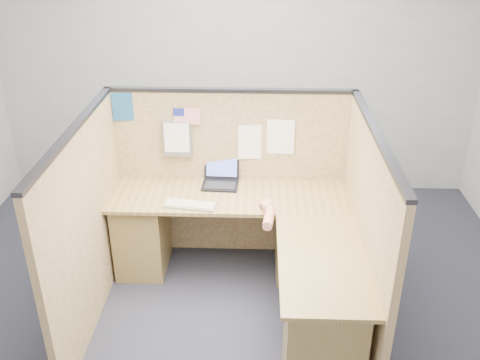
{
  "coord_description": "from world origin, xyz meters",
  "views": [
    {
      "loc": [
        0.23,
        -3.14,
        2.83
      ],
      "look_at": [
        0.09,
        0.5,
        0.96
      ],
      "focal_mm": 40.0,
      "sensor_mm": 36.0,
      "label": 1
    }
  ],
  "objects_px": {
    "laptop": "(220,177)",
    "mouse": "(267,206)",
    "keyboard": "(190,205)",
    "l_desk": "(250,258)"
  },
  "relations": [
    {
      "from": "keyboard",
      "to": "laptop",
      "type": "bearing_deg",
      "value": 71.03
    },
    {
      "from": "laptop",
      "to": "keyboard",
      "type": "xyz_separation_m",
      "value": [
        -0.21,
        -0.41,
        -0.04
      ]
    },
    {
      "from": "laptop",
      "to": "mouse",
      "type": "bearing_deg",
      "value": -43.94
    },
    {
      "from": "mouse",
      "to": "l_desk",
      "type": "bearing_deg",
      "value": -122.07
    },
    {
      "from": "laptop",
      "to": "keyboard",
      "type": "bearing_deg",
      "value": -114.7
    },
    {
      "from": "keyboard",
      "to": "mouse",
      "type": "distance_m",
      "value": 0.6
    },
    {
      "from": "keyboard",
      "to": "mouse",
      "type": "relative_size",
      "value": 3.88
    },
    {
      "from": "l_desk",
      "to": "keyboard",
      "type": "distance_m",
      "value": 0.63
    },
    {
      "from": "laptop",
      "to": "keyboard",
      "type": "relative_size",
      "value": 0.73
    },
    {
      "from": "keyboard",
      "to": "mouse",
      "type": "bearing_deg",
      "value": 8.05
    }
  ]
}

